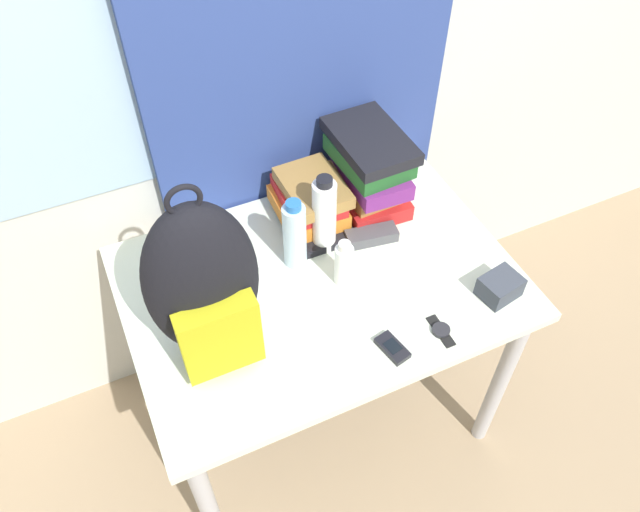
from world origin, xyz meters
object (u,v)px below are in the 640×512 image
at_px(book_stack_center, 369,170).
at_px(sunglasses_case, 371,236).
at_px(backpack, 204,288).
at_px(sports_bottle, 324,215).
at_px(water_bottle, 295,235).
at_px(sunscreen_bottle, 344,264).
at_px(wristwatch, 441,331).
at_px(cell_phone, 392,348).
at_px(book_stack_left, 310,202).
at_px(camera_pouch, 500,287).

distance_m(book_stack_center, sunglasses_case, 0.20).
height_order(backpack, sports_bottle, backpack).
height_order(book_stack_center, water_bottle, book_stack_center).
bearing_deg(sunscreen_bottle, wristwatch, -59.25).
bearing_deg(cell_phone, book_stack_left, 89.76).
height_order(sports_bottle, camera_pouch, sports_bottle).
distance_m(water_bottle, cell_phone, 0.40).
relative_size(book_stack_left, cell_phone, 2.71).
distance_m(sunscreen_bottle, cell_phone, 0.26).
relative_size(backpack, sunglasses_case, 3.41).
height_order(cell_phone, sunglasses_case, sunglasses_case).
height_order(water_bottle, sunglasses_case, water_bottle).
distance_m(cell_phone, sunglasses_case, 0.38).
xyz_separation_m(backpack, wristwatch, (0.54, -0.20, -0.23)).
distance_m(sports_bottle, cell_phone, 0.41).
bearing_deg(book_stack_left, book_stack_center, -0.30).
bearing_deg(book_stack_center, sunscreen_bottle, -129.19).
bearing_deg(backpack, water_bottle, 30.74).
bearing_deg(book_stack_center, water_bottle, -155.89).
xyz_separation_m(book_stack_center, sunglasses_case, (-0.06, -0.15, -0.11)).
height_order(sunscreen_bottle, sunglasses_case, sunscreen_bottle).
xyz_separation_m(book_stack_left, water_bottle, (-0.11, -0.13, 0.04)).
relative_size(sunglasses_case, wristwatch, 1.53).
distance_m(book_stack_center, sports_bottle, 0.22).
height_order(backpack, sunglasses_case, backpack).
bearing_deg(sunscreen_bottle, water_bottle, 127.56).
relative_size(sports_bottle, sunglasses_case, 1.62).
height_order(sunglasses_case, wristwatch, sunglasses_case).
height_order(sunglasses_case, camera_pouch, camera_pouch).
bearing_deg(water_bottle, sports_bottle, 13.48).
bearing_deg(water_bottle, sunglasses_case, -4.05).
bearing_deg(book_stack_center, cell_phone, -110.78).
xyz_separation_m(backpack, camera_pouch, (0.74, -0.16, -0.20)).
height_order(water_bottle, wristwatch, water_bottle).
xyz_separation_m(backpack, water_bottle, (0.29, 0.17, -0.12)).
bearing_deg(water_bottle, wristwatch, -56.99).
bearing_deg(wristwatch, camera_pouch, 11.19).
bearing_deg(cell_phone, water_bottle, 105.59).
bearing_deg(book_stack_left, backpack, -142.38).
height_order(backpack, book_stack_left, backpack).
xyz_separation_m(water_bottle, sports_bottle, (0.10, 0.02, 0.01)).
bearing_deg(book_stack_left, sunscreen_bottle, -93.41).
distance_m(sunglasses_case, camera_pouch, 0.39).
height_order(backpack, book_stack_center, backpack).
distance_m(water_bottle, camera_pouch, 0.57).
height_order(sunscreen_bottle, cell_phone, sunscreen_bottle).
relative_size(backpack, sports_bottle, 2.10).
bearing_deg(sports_bottle, book_stack_left, 86.40).
distance_m(backpack, sunscreen_bottle, 0.42).
relative_size(water_bottle, camera_pouch, 1.95).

